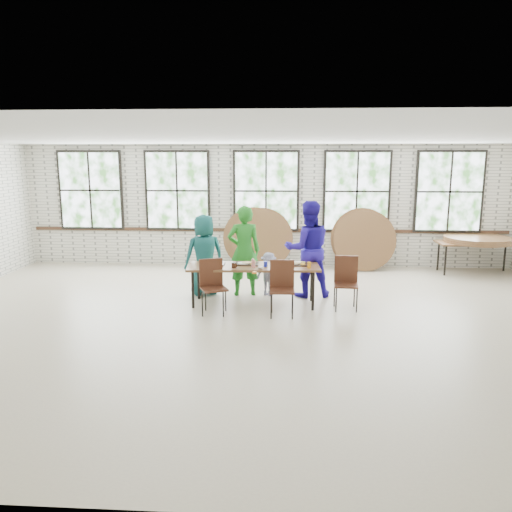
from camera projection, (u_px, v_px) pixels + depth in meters
The scene contains 13 objects.
room at pixel (266, 193), 12.22m from camera, with size 12.00×12.00×12.00m.
dining_table at pixel (254, 268), 9.15m from camera, with size 2.44×0.93×0.74m.
chair_near_left at pixel (212, 282), 8.70m from camera, with size 0.55×0.54×0.95m.
chair_near_right at pixel (282, 283), 8.58m from camera, with size 0.43×0.41×0.95m.
chair_spare at pixel (346, 278), 8.95m from camera, with size 0.45×0.44×0.95m.
adult_teal at pixel (204, 255), 9.82m from camera, with size 0.78×0.51×1.60m, color #195F54.
adult_green at pixel (244, 251), 9.76m from camera, with size 0.65×0.43×1.78m, color #228024.
toddler at pixel (269, 274), 9.82m from camera, with size 0.55×0.32×0.86m, color #171C48.
adult_blue at pixel (308, 249), 9.67m from camera, with size 0.91×0.71×1.87m, color #2417A1.
storage_table at pixel (477, 244), 11.64m from camera, with size 1.82×0.81×0.74m.
tabletop_clutter at pixel (261, 265), 9.09m from camera, with size 2.03×0.61×0.11m.
round_tops_stacked at pixel (477, 239), 11.61m from camera, with size 1.50×1.50×0.13m.
round_tops_leaning at pixel (310, 239), 12.08m from camera, with size 4.18×0.41×1.50m.
Camera 1 is at (0.51, -7.84, 2.69)m, focal length 35.00 mm.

